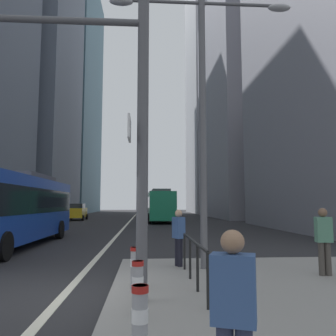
% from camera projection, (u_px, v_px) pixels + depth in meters
% --- Properties ---
extents(ground_plane, '(160.00, 160.00, 0.00)m').
position_uv_depth(ground_plane, '(124.00, 228.00, 26.78)').
color(ground_plane, '#28282B').
extents(lane_centre_line, '(0.20, 80.00, 0.01)m').
position_uv_depth(lane_centre_line, '(129.00, 222.00, 36.70)').
color(lane_centre_line, beige).
rests_on(lane_centre_line, ground).
extents(office_tower_left_mid, '(12.62, 18.01, 45.38)m').
position_uv_depth(office_tower_left_mid, '(30.00, 67.00, 51.53)').
color(office_tower_left_mid, slate).
rests_on(office_tower_left_mid, ground).
extents(office_tower_left_far, '(12.45, 25.50, 52.40)m').
position_uv_depth(office_tower_left_far, '(67.00, 94.00, 75.55)').
color(office_tower_left_far, slate).
rests_on(office_tower_left_far, ground).
extents(office_tower_right_mid, '(11.74, 21.48, 33.55)m').
position_uv_depth(office_tower_right_mid, '(248.00, 104.00, 50.68)').
color(office_tower_right_mid, gray).
rests_on(office_tower_right_mid, ground).
extents(office_tower_right_far, '(11.21, 18.06, 57.72)m').
position_uv_depth(office_tower_right_far, '(215.00, 82.00, 75.27)').
color(office_tower_right_far, '#9E9EA3').
rests_on(office_tower_right_far, ground).
extents(city_bus_blue_oncoming, '(2.71, 11.61, 3.40)m').
position_uv_depth(city_bus_blue_oncoming, '(13.00, 206.00, 15.22)').
color(city_bus_blue_oncoming, '#14389E').
rests_on(city_bus_blue_oncoming, ground).
extents(city_bus_red_receding, '(2.84, 11.22, 3.40)m').
position_uv_depth(city_bus_red_receding, '(160.00, 205.00, 36.58)').
color(city_bus_red_receding, '#198456').
rests_on(city_bus_red_receding, ground).
extents(car_oncoming_mid, '(2.18, 4.63, 1.94)m').
position_uv_depth(car_oncoming_mid, '(77.00, 212.00, 40.01)').
color(car_oncoming_mid, gold).
rests_on(car_oncoming_mid, ground).
extents(car_receding_near, '(2.18, 4.15, 1.94)m').
position_uv_depth(car_receding_near, '(158.00, 209.00, 64.21)').
color(car_receding_near, silver).
rests_on(car_receding_near, ground).
extents(car_receding_far, '(2.21, 4.30, 1.94)m').
position_uv_depth(car_receding_far, '(150.00, 209.00, 60.20)').
color(car_receding_far, maroon).
rests_on(car_receding_far, ground).
extents(traffic_signal_gantry, '(6.05, 0.65, 6.00)m').
position_uv_depth(traffic_signal_gantry, '(38.00, 90.00, 6.52)').
color(traffic_signal_gantry, '#515156').
rests_on(traffic_signal_gantry, median_island).
extents(street_lamp_post, '(5.50, 0.32, 8.00)m').
position_uv_depth(street_lamp_post, '(202.00, 89.00, 9.92)').
color(street_lamp_post, '#56565B').
rests_on(street_lamp_post, median_island).
extents(bollard_left, '(0.20, 0.20, 0.87)m').
position_uv_depth(bollard_left, '(140.00, 320.00, 3.81)').
color(bollard_left, '#99999E').
rests_on(bollard_left, median_island).
extents(bollard_right, '(0.20, 0.20, 0.86)m').
position_uv_depth(bollard_right, '(138.00, 285.00, 5.50)').
color(bollard_right, '#99999E').
rests_on(bollard_right, median_island).
extents(bollard_back, '(0.20, 0.20, 0.87)m').
position_uv_depth(bollard_back, '(135.00, 265.00, 7.19)').
color(bollard_back, '#99999E').
rests_on(bollard_back, median_island).
extents(pedestrian_railing, '(0.06, 3.59, 0.98)m').
position_uv_depth(pedestrian_railing, '(193.00, 252.00, 7.57)').
color(pedestrian_railing, black).
rests_on(pedestrian_railing, median_island).
extents(pedestrian_waiting, '(0.40, 0.28, 1.68)m').
position_uv_depth(pedestrian_waiting, '(324.00, 238.00, 8.55)').
color(pedestrian_waiting, '#423D38').
rests_on(pedestrian_waiting, median_island).
extents(pedestrian_walking, '(0.37, 0.44, 1.62)m').
position_uv_depth(pedestrian_walking, '(179.00, 235.00, 9.82)').
color(pedestrian_walking, black).
rests_on(pedestrian_walking, median_island).
extents(pedestrian_far, '(0.44, 0.35, 1.56)m').
position_uv_depth(pedestrian_far, '(234.00, 313.00, 2.90)').
color(pedestrian_far, '#2D334C').
rests_on(pedestrian_far, median_island).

